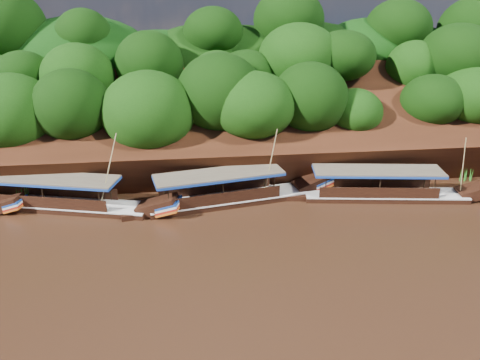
# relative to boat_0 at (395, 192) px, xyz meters

# --- Properties ---
(ground) EXTENTS (160.00, 160.00, 0.00)m
(ground) POSITION_rel_boat_0_xyz_m (-12.10, -6.31, -0.59)
(ground) COLOR black
(ground) RESTS_ON ground
(riverbank) EXTENTS (120.00, 30.06, 19.40)m
(riverbank) POSITION_rel_boat_0_xyz_m (-12.11, 16.42, 1.30)
(riverbank) COLOR black
(riverbank) RESTS_ON ground
(boat_0) EXTENTS (16.28, 4.32, 6.26)m
(boat_0) POSITION_rel_boat_0_xyz_m (0.00, 0.00, 0.00)
(boat_0) COLOR black
(boat_0) RESTS_ON ground
(boat_1) EXTENTS (16.02, 5.22, 6.89)m
(boat_1) POSITION_rel_boat_0_xyz_m (-13.31, 0.91, 0.03)
(boat_1) COLOR black
(boat_1) RESTS_ON ground
(boat_2) EXTENTS (16.96, 6.40, 7.00)m
(boat_2) POSITION_rel_boat_0_xyz_m (-26.85, 1.01, 0.01)
(boat_2) COLOR black
(boat_2) RESTS_ON ground
(reeds) EXTENTS (50.11, 2.78, 1.90)m
(reeds) POSITION_rel_boat_0_xyz_m (-15.69, 3.24, 0.22)
(reeds) COLOR #24721C
(reeds) RESTS_ON ground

